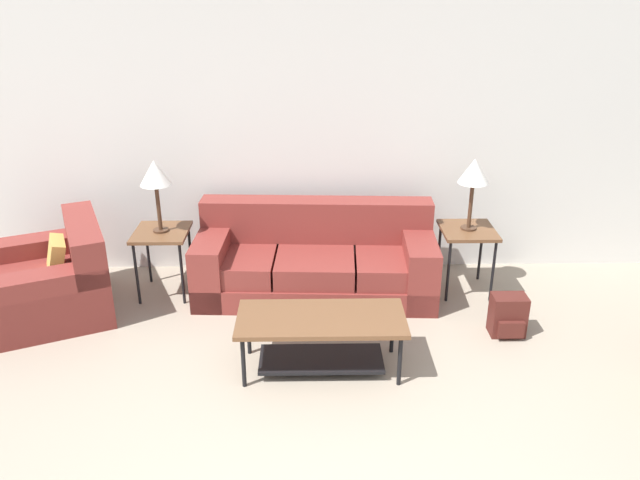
# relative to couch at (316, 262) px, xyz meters

# --- Properties ---
(wall_back) EXTENTS (9.15, 0.06, 2.60)m
(wall_back) POSITION_rel_couch_xyz_m (0.10, 0.59, 1.00)
(wall_back) COLOR silver
(wall_back) RESTS_ON ground_plane
(couch) EXTENTS (2.21, 0.98, 0.82)m
(couch) POSITION_rel_couch_xyz_m (0.00, 0.00, 0.00)
(couch) COLOR maroon
(couch) RESTS_ON ground_plane
(armchair) EXTENTS (1.36, 1.40, 0.80)m
(armchair) POSITION_rel_couch_xyz_m (-2.32, -0.34, -0.01)
(armchair) COLOR maroon
(armchair) RESTS_ON ground_plane
(coffee_table) EXTENTS (1.24, 0.55, 0.45)m
(coffee_table) POSITION_rel_couch_xyz_m (0.03, -1.26, 0.03)
(coffee_table) COLOR brown
(coffee_table) RESTS_ON ground_plane
(side_table_left) EXTENTS (0.48, 0.52, 0.62)m
(side_table_left) POSITION_rel_couch_xyz_m (-1.40, 0.00, 0.25)
(side_table_left) COLOR brown
(side_table_left) RESTS_ON ground_plane
(side_table_right) EXTENTS (0.48, 0.52, 0.62)m
(side_table_right) POSITION_rel_couch_xyz_m (1.39, 0.00, 0.25)
(side_table_right) COLOR brown
(side_table_right) RESTS_ON ground_plane
(table_lamp_left) EXTENTS (0.27, 0.27, 0.66)m
(table_lamp_left) POSITION_rel_couch_xyz_m (-1.40, 0.00, 0.85)
(table_lamp_left) COLOR #472D1E
(table_lamp_left) RESTS_ON side_table_left
(table_lamp_right) EXTENTS (0.27, 0.27, 0.66)m
(table_lamp_right) POSITION_rel_couch_xyz_m (1.39, 0.00, 0.85)
(table_lamp_right) COLOR #472D1E
(table_lamp_right) RESTS_ON side_table_right
(backpack) EXTENTS (0.28, 0.27, 0.35)m
(backpack) POSITION_rel_couch_xyz_m (1.57, -0.80, -0.13)
(backpack) COLOR #4C1E19
(backpack) RESTS_ON ground_plane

